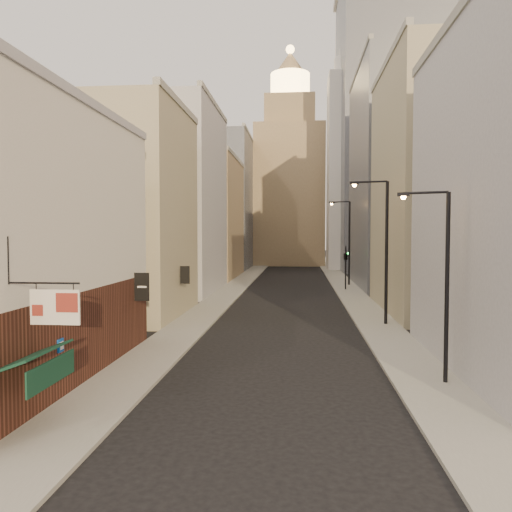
{
  "coord_description": "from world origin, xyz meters",
  "views": [
    {
      "loc": [
        1.05,
        -11.77,
        6.44
      ],
      "look_at": [
        -1.62,
        18.89,
        5.04
      ],
      "focal_mm": 35.0,
      "sensor_mm": 36.0,
      "label": 1
    }
  ],
  "objects_px": {
    "streetlamp_near": "(442,275)",
    "streetlamp_far": "(347,238)",
    "streetlamp_mid": "(383,243)",
    "white_tower": "(351,164)",
    "traffic_light_right": "(346,256)",
    "clock_tower": "(290,179)"
  },
  "relations": [
    {
      "from": "streetlamp_near",
      "to": "streetlamp_mid",
      "type": "distance_m",
      "value": 13.69
    },
    {
      "from": "clock_tower",
      "to": "streetlamp_mid",
      "type": "relative_size",
      "value": 4.45
    },
    {
      "from": "traffic_light_right",
      "to": "white_tower",
      "type": "bearing_deg",
      "value": -109.23
    },
    {
      "from": "clock_tower",
      "to": "white_tower",
      "type": "bearing_deg",
      "value": -51.84
    },
    {
      "from": "streetlamp_near",
      "to": "streetlamp_far",
      "type": "xyz_separation_m",
      "value": [
        -0.16,
        40.22,
        1.24
      ]
    },
    {
      "from": "streetlamp_mid",
      "to": "streetlamp_far",
      "type": "bearing_deg",
      "value": 100.06
    },
    {
      "from": "white_tower",
      "to": "streetlamp_near",
      "type": "relative_size",
      "value": 5.05
    },
    {
      "from": "streetlamp_mid",
      "to": "traffic_light_right",
      "type": "bearing_deg",
      "value": 101.74
    },
    {
      "from": "streetlamp_near",
      "to": "streetlamp_mid",
      "type": "relative_size",
      "value": 0.81
    },
    {
      "from": "streetlamp_near",
      "to": "traffic_light_right",
      "type": "distance_m",
      "value": 35.0
    },
    {
      "from": "streetlamp_mid",
      "to": "white_tower",
      "type": "bearing_deg",
      "value": 96.86
    },
    {
      "from": "streetlamp_near",
      "to": "clock_tower",
      "type": "bearing_deg",
      "value": 113.31
    },
    {
      "from": "white_tower",
      "to": "streetlamp_far",
      "type": "relative_size",
      "value": 4.0
    },
    {
      "from": "clock_tower",
      "to": "white_tower",
      "type": "distance_m",
      "value": 17.83
    },
    {
      "from": "white_tower",
      "to": "streetlamp_far",
      "type": "distance_m",
      "value": 30.91
    },
    {
      "from": "traffic_light_right",
      "to": "streetlamp_near",
      "type": "bearing_deg",
      "value": 78.54
    },
    {
      "from": "white_tower",
      "to": "streetlamp_far",
      "type": "height_order",
      "value": "white_tower"
    },
    {
      "from": "streetlamp_near",
      "to": "traffic_light_right",
      "type": "bearing_deg",
      "value": 109.04
    },
    {
      "from": "white_tower",
      "to": "traffic_light_right",
      "type": "xyz_separation_m",
      "value": [
        -3.76,
        -33.26,
        -14.65
      ]
    },
    {
      "from": "white_tower",
      "to": "traffic_light_right",
      "type": "relative_size",
      "value": 8.3
    },
    {
      "from": "clock_tower",
      "to": "streetlamp_near",
      "type": "relative_size",
      "value": 5.46
    },
    {
      "from": "clock_tower",
      "to": "streetlamp_far",
      "type": "height_order",
      "value": "clock_tower"
    }
  ]
}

